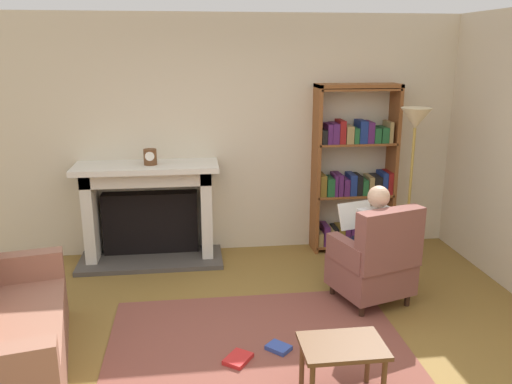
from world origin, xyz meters
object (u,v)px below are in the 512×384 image
object	(u,v)px
armchair_reading	(376,261)
sofa_floral	(4,334)
mantel_clock	(150,157)
floor_lamp	(415,133)
seated_reader	(369,237)
bookshelf	(355,175)
fireplace	(149,209)
side_table	(342,353)

from	to	relation	value
armchair_reading	sofa_floral	world-z (taller)	armchair_reading
mantel_clock	floor_lamp	size ratio (longest dim) A/B	0.10
armchair_reading	seated_reader	distance (m)	0.23
bookshelf	floor_lamp	xyz separation A→B (m)	(0.46, -0.51, 0.56)
fireplace	armchair_reading	bearing A→B (deg)	-32.66
sofa_floral	side_table	world-z (taller)	sofa_floral
mantel_clock	sofa_floral	size ratio (longest dim) A/B	0.09
mantel_clock	bookshelf	distance (m)	2.34
seated_reader	floor_lamp	size ratio (longest dim) A/B	0.66
mantel_clock	seated_reader	size ratio (longest dim) A/B	0.15
bookshelf	mantel_clock	bearing A→B (deg)	-176.65
bookshelf	side_table	xyz separation A→B (m)	(-0.92, -2.74, -0.54)
bookshelf	floor_lamp	bearing A→B (deg)	-48.06
seated_reader	sofa_floral	size ratio (longest dim) A/B	0.63
seated_reader	floor_lamp	world-z (taller)	floor_lamp
fireplace	mantel_clock	world-z (taller)	mantel_clock
bookshelf	side_table	size ratio (longest dim) A/B	3.47
armchair_reading	mantel_clock	bearing A→B (deg)	-48.83
fireplace	bookshelf	xyz separation A→B (m)	(2.37, 0.03, 0.32)
fireplace	floor_lamp	xyz separation A→B (m)	(2.82, -0.48, 0.88)
mantel_clock	floor_lamp	world-z (taller)	floor_lamp
mantel_clock	armchair_reading	xyz separation A→B (m)	(2.10, -1.27, -0.78)
fireplace	mantel_clock	bearing A→B (deg)	-64.98
armchair_reading	side_table	bearing A→B (deg)	44.59
side_table	floor_lamp	world-z (taller)	floor_lamp
sofa_floral	fireplace	bearing A→B (deg)	-34.84
floor_lamp	fireplace	bearing A→B (deg)	170.41
mantel_clock	seated_reader	xyz separation A→B (m)	(2.06, -1.16, -0.58)
bookshelf	sofa_floral	xyz separation A→B (m)	(-3.27, -2.13, -0.59)
fireplace	armchair_reading	size ratio (longest dim) A/B	1.63
seated_reader	side_table	bearing A→B (deg)	47.61
bookshelf	sofa_floral	size ratio (longest dim) A/B	1.07
mantel_clock	side_table	distance (m)	3.07
mantel_clock	armchair_reading	size ratio (longest dim) A/B	0.17
fireplace	floor_lamp	world-z (taller)	floor_lamp
mantel_clock	side_table	xyz separation A→B (m)	(1.40, -2.60, -0.84)
bookshelf	floor_lamp	world-z (taller)	bookshelf
side_table	floor_lamp	distance (m)	2.84
armchair_reading	floor_lamp	world-z (taller)	floor_lamp
sofa_floral	side_table	size ratio (longest dim) A/B	3.23
side_table	seated_reader	bearing A→B (deg)	65.20
sofa_floral	floor_lamp	xyz separation A→B (m)	(3.73, 1.62, 1.14)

